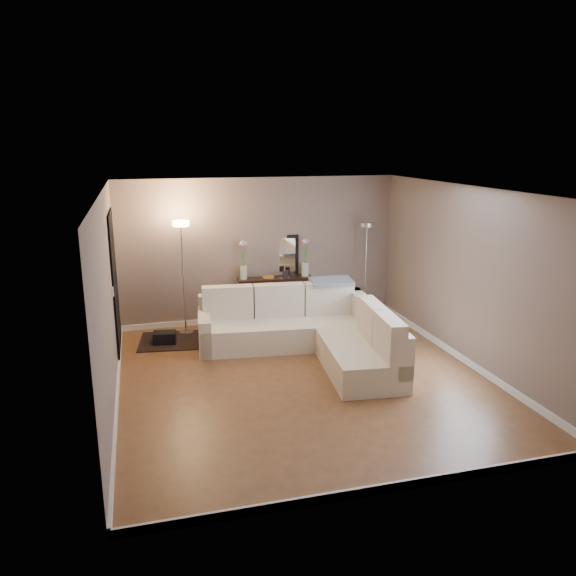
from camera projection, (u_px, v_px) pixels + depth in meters
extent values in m
cube|color=brown|center=(303.00, 378.00, 7.83)|extent=(5.00, 5.50, 0.01)
cube|color=white|center=(304.00, 190.00, 7.17)|extent=(5.00, 5.50, 0.01)
cube|color=#7D6A60|center=(260.00, 251.00, 10.08)|extent=(5.00, 0.02, 2.60)
cube|color=#7D6A60|center=(393.00, 365.00, 4.92)|extent=(5.00, 0.02, 2.60)
cube|color=#7D6A60|center=(107.00, 302.00, 6.87)|extent=(0.02, 5.50, 2.60)
cube|color=#7D6A60|center=(469.00, 277.00, 8.13)|extent=(0.02, 5.50, 2.60)
cube|color=white|center=(261.00, 317.00, 10.37)|extent=(5.00, 0.03, 0.10)
cube|color=white|center=(386.00, 488.00, 5.26)|extent=(5.00, 0.03, 0.10)
cube|color=white|center=(117.00, 395.00, 7.19)|extent=(0.03, 5.50, 0.10)
cube|color=white|center=(461.00, 358.00, 8.44)|extent=(0.03, 5.50, 0.10)
cube|color=black|center=(115.00, 284.00, 8.52)|extent=(0.02, 1.20, 2.20)
cube|color=white|center=(113.00, 292.00, 7.70)|extent=(0.02, 0.08, 0.12)
cube|color=beige|center=(284.00, 333.00, 9.06)|extent=(2.79, 1.21, 0.42)
cube|color=beige|center=(281.00, 309.00, 9.33)|extent=(2.72, 0.49, 0.58)
cube|color=beige|center=(205.00, 332.00, 8.84)|extent=(0.28, 0.95, 0.58)
cube|color=beige|center=(360.00, 359.00, 7.95)|extent=(1.11, 1.76, 0.42)
cube|color=beige|center=(376.00, 328.00, 8.38)|extent=(0.48, 2.61, 0.58)
cube|color=beige|center=(228.00, 302.00, 9.04)|extent=(0.83, 0.31, 0.54)
cube|color=beige|center=(279.00, 300.00, 9.17)|extent=(0.83, 0.31, 0.54)
cube|color=beige|center=(329.00, 298.00, 9.29)|extent=(0.83, 0.31, 0.54)
cube|color=beige|center=(372.00, 320.00, 8.16)|extent=(0.31, 0.77, 0.54)
cube|color=beige|center=(390.00, 338.00, 7.42)|extent=(0.31, 0.77, 0.54)
cube|color=gray|center=(332.00, 281.00, 9.25)|extent=(0.71, 0.44, 0.09)
cube|color=black|center=(275.00, 278.00, 10.12)|extent=(1.36, 0.43, 0.04)
cube|color=black|center=(242.00, 305.00, 9.97)|extent=(0.05, 0.05, 0.78)
cube|color=black|center=(240.00, 300.00, 10.24)|extent=(0.05, 0.05, 0.78)
cube|color=black|center=(310.00, 301.00, 10.22)|extent=(0.05, 0.05, 0.78)
cube|color=black|center=(306.00, 296.00, 10.49)|extent=(0.05, 0.05, 0.78)
cube|color=black|center=(275.00, 311.00, 10.28)|extent=(1.27, 0.39, 0.03)
cube|color=#BF3333|center=(245.00, 307.00, 10.14)|extent=(0.04, 0.17, 0.20)
cube|color=#3359A5|center=(247.00, 306.00, 10.15)|extent=(0.05, 0.17, 0.22)
cube|color=gold|center=(250.00, 306.00, 10.15)|extent=(0.05, 0.17, 0.24)
cube|color=#3F7F4C|center=(253.00, 307.00, 10.17)|extent=(0.06, 0.17, 0.20)
cube|color=#994C99|center=(255.00, 306.00, 10.18)|extent=(0.04, 0.17, 0.22)
cube|color=orange|center=(258.00, 305.00, 10.18)|extent=(0.05, 0.17, 0.24)
cube|color=#262626|center=(260.00, 306.00, 10.20)|extent=(0.05, 0.17, 0.20)
cube|color=#4C99B2|center=(263.00, 305.00, 10.21)|extent=(0.06, 0.17, 0.22)
cube|color=#B2A58C|center=(266.00, 305.00, 10.21)|extent=(0.04, 0.17, 0.24)
cube|color=brown|center=(268.00, 306.00, 10.23)|extent=(0.05, 0.17, 0.20)
cube|color=navy|center=(271.00, 305.00, 10.24)|extent=(0.05, 0.17, 0.22)
cube|color=gold|center=(274.00, 304.00, 10.24)|extent=(0.06, 0.17, 0.24)
cube|color=black|center=(273.00, 255.00, 10.19)|extent=(0.95, 0.09, 0.74)
cube|color=white|center=(273.00, 256.00, 10.17)|extent=(0.82, 0.05, 0.62)
cube|color=orange|center=(268.00, 278.00, 10.06)|extent=(0.19, 0.13, 0.04)
cube|color=black|center=(285.00, 274.00, 10.09)|extent=(0.10, 0.03, 0.13)
cube|color=black|center=(292.00, 275.00, 10.12)|extent=(0.08, 0.02, 0.11)
cylinder|color=silver|center=(243.00, 273.00, 9.97)|extent=(0.13, 0.13, 0.25)
cylinder|color=#38722D|center=(242.00, 257.00, 9.90)|extent=(0.10, 0.01, 0.42)
sphere|color=#E5598C|center=(241.00, 245.00, 9.84)|extent=(0.08, 0.08, 0.07)
cylinder|color=#38722D|center=(243.00, 256.00, 9.90)|extent=(0.06, 0.01, 0.45)
sphere|color=white|center=(242.00, 244.00, 9.84)|extent=(0.08, 0.08, 0.07)
cylinder|color=#38722D|center=(243.00, 256.00, 9.90)|extent=(0.01, 0.01, 0.47)
sphere|color=#598CE5|center=(243.00, 242.00, 9.84)|extent=(0.08, 0.08, 0.07)
cylinder|color=#38722D|center=(244.00, 257.00, 9.90)|extent=(0.06, 0.01, 0.43)
sphere|color=#E58C4C|center=(244.00, 245.00, 9.85)|extent=(0.08, 0.08, 0.07)
cylinder|color=#38722D|center=(244.00, 256.00, 9.90)|extent=(0.11, 0.01, 0.45)
sphere|color=#D866B2|center=(245.00, 244.00, 9.85)|extent=(0.08, 0.08, 0.07)
cylinder|color=silver|center=(305.00, 270.00, 10.20)|extent=(0.13, 0.13, 0.25)
cylinder|color=#38722D|center=(304.00, 254.00, 10.13)|extent=(0.10, 0.01, 0.42)
sphere|color=#E5598C|center=(303.00, 242.00, 10.07)|extent=(0.08, 0.08, 0.07)
cylinder|color=#38722D|center=(305.00, 254.00, 10.13)|extent=(0.06, 0.01, 0.45)
sphere|color=white|center=(304.00, 241.00, 10.07)|extent=(0.08, 0.08, 0.07)
cylinder|color=#38722D|center=(305.00, 253.00, 10.13)|extent=(0.01, 0.01, 0.47)
sphere|color=#598CE5|center=(306.00, 240.00, 10.07)|extent=(0.08, 0.08, 0.07)
cylinder|color=#38722D|center=(306.00, 254.00, 10.13)|extent=(0.06, 0.01, 0.43)
sphere|color=#E58C4C|center=(307.00, 242.00, 10.08)|extent=(0.08, 0.08, 0.07)
cylinder|color=#38722D|center=(306.00, 254.00, 10.13)|extent=(0.11, 0.01, 0.45)
sphere|color=#D866B2|center=(308.00, 241.00, 10.08)|extent=(0.08, 0.08, 0.07)
cylinder|color=silver|center=(186.00, 332.00, 9.66)|extent=(0.28, 0.28, 0.03)
cylinder|color=silver|center=(184.00, 280.00, 9.42)|extent=(0.03, 0.03, 1.85)
cylinder|color=#FFBF72|center=(181.00, 224.00, 9.18)|extent=(0.31, 0.31, 0.08)
cylinder|color=silver|center=(364.00, 317.00, 10.53)|extent=(0.28, 0.28, 0.03)
cylinder|color=silver|center=(365.00, 272.00, 10.32)|extent=(0.03, 0.03, 1.71)
cylinder|color=silver|center=(367.00, 224.00, 10.09)|extent=(0.31, 0.31, 0.08)
cube|color=black|center=(179.00, 340.00, 9.29)|extent=(1.37, 1.10, 0.02)
cube|color=black|center=(165.00, 339.00, 9.14)|extent=(0.39, 0.30, 0.23)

